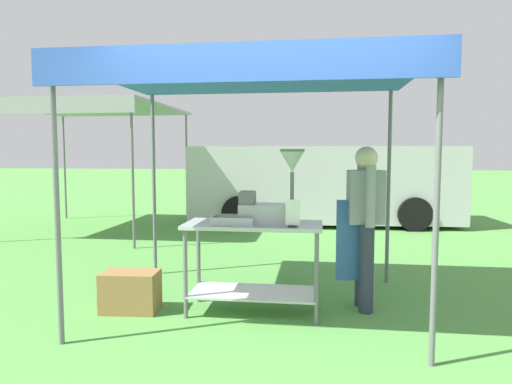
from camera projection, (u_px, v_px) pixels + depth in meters
name	position (u px, v px, depth m)	size (l,w,h in m)	color
ground_plane	(298.00, 229.00, 9.32)	(70.00, 70.00, 0.00)	#519342
stall_canopy	(255.00, 79.00, 4.32)	(3.08, 2.37, 2.33)	slate
donut_cart	(253.00, 249.00, 4.36)	(1.31, 0.58, 0.88)	#B7B7BC
donut_tray	(235.00, 221.00, 4.30)	(0.40, 0.29, 0.07)	#B7B7BC
donut_fryer	(273.00, 199.00, 4.34)	(0.62, 0.28, 0.71)	#B7B7BC
menu_sign	(293.00, 215.00, 4.09)	(0.13, 0.05, 0.25)	black
vendor	(365.00, 219.00, 4.44)	(0.46, 0.54, 1.61)	#2D3347
supply_crate	(131.00, 291.00, 4.43)	(0.56, 0.36, 0.39)	olive
van_silver	(323.00, 184.00, 10.04)	(5.79, 2.34, 1.69)	#BCBCC1
neighbour_tent	(89.00, 110.00, 8.84)	(3.18, 3.27, 2.46)	slate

